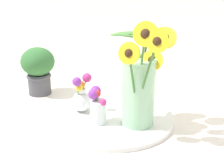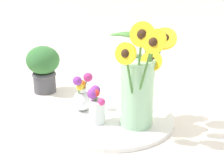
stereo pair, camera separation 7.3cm
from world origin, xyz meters
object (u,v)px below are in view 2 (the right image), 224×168
at_px(mason_jar_sunflowers, 139,84).
at_px(potted_plant, 43,66).
at_px(vase_bulb_right, 83,96).
at_px(serving_tray, 112,117).
at_px(vase_small_center, 97,105).

relative_size(mason_jar_sunflowers, potted_plant, 1.79).
bearing_deg(potted_plant, mason_jar_sunflowers, -12.19).
height_order(vase_bulb_right, potted_plant, potted_plant).
height_order(serving_tray, vase_bulb_right, vase_bulb_right).
xyz_separation_m(serving_tray, vase_small_center, (-0.02, -0.07, 0.07)).
bearing_deg(potted_plant, serving_tray, -13.38).
distance_m(serving_tray, mason_jar_sunflowers, 0.20).
distance_m(vase_small_center, vase_bulb_right, 0.12).
bearing_deg(mason_jar_sunflowers, vase_bulb_right, 179.45).
bearing_deg(serving_tray, mason_jar_sunflowers, -7.73).
bearing_deg(vase_bulb_right, vase_small_center, -30.22).
height_order(mason_jar_sunflowers, vase_bulb_right, mason_jar_sunflowers).
height_order(serving_tray, potted_plant, potted_plant).
distance_m(serving_tray, vase_bulb_right, 0.14).
distance_m(vase_small_center, potted_plant, 0.43).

